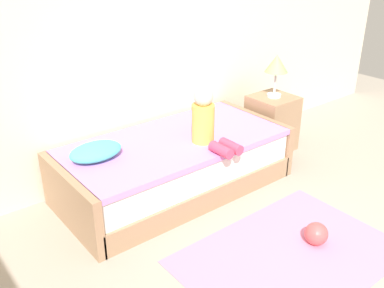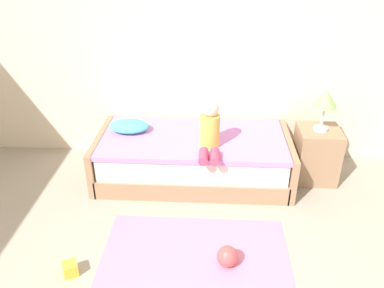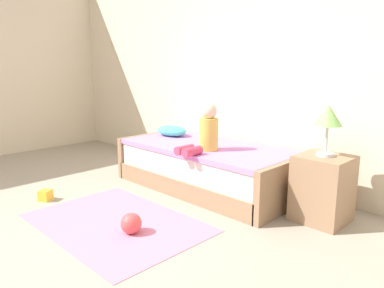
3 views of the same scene
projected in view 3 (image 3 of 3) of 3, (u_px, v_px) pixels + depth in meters
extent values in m
plane|color=#9E9384|center=(44.00, 256.00, 2.69)|extent=(9.20, 9.20, 0.00)
cube|color=beige|center=(256.00, 59.00, 4.19)|extent=(7.20, 0.10, 2.90)
cube|color=#997556|center=(207.00, 179.00, 4.19)|extent=(2.00, 1.00, 0.20)
cube|color=white|center=(207.00, 160.00, 4.15)|extent=(1.94, 0.94, 0.25)
cube|color=#C67FD1|center=(208.00, 147.00, 4.12)|extent=(1.98, 0.98, 0.05)
cube|color=#997556|center=(151.00, 152.00, 4.87)|extent=(0.07, 1.00, 0.50)
cube|color=#997556|center=(287.00, 187.00, 3.46)|extent=(0.07, 1.00, 0.50)
cube|color=#997556|center=(323.00, 189.00, 3.26)|extent=(0.44, 0.44, 0.60)
cylinder|color=silver|center=(325.00, 154.00, 3.19)|extent=(0.15, 0.15, 0.03)
cylinder|color=silver|center=(326.00, 139.00, 3.16)|extent=(0.02, 0.02, 0.24)
cone|color=#8CCC66|center=(328.00, 115.00, 3.12)|extent=(0.24, 0.24, 0.18)
cylinder|color=gold|center=(209.00, 134.00, 3.83)|extent=(0.20, 0.20, 0.34)
sphere|color=beige|center=(209.00, 111.00, 3.78)|extent=(0.17, 0.17, 0.17)
cylinder|color=#D83F60|center=(185.00, 150.00, 3.68)|extent=(0.09, 0.22, 0.09)
cylinder|color=#D83F60|center=(192.00, 151.00, 3.61)|extent=(0.09, 0.22, 0.09)
ellipsoid|color=#4CCCBC|center=(172.00, 131.00, 4.66)|extent=(0.44, 0.30, 0.13)
sphere|color=#E54C4C|center=(131.00, 223.00, 3.03)|extent=(0.18, 0.18, 0.18)
cube|color=pink|center=(116.00, 222.00, 3.25)|extent=(1.60, 1.10, 0.01)
cube|color=yellow|center=(46.00, 195.00, 3.79)|extent=(0.15, 0.15, 0.11)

